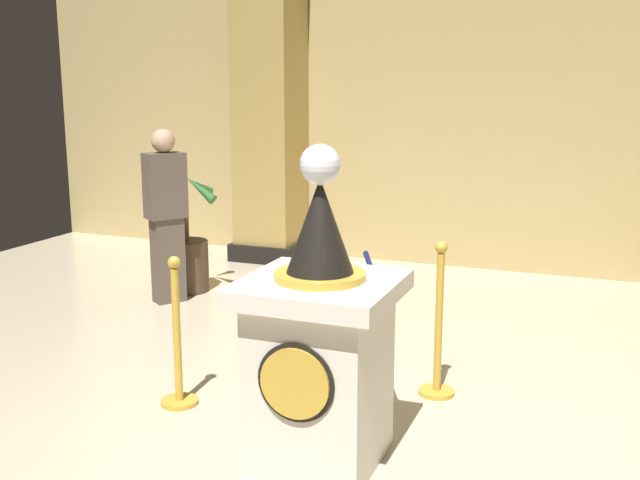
{
  "coord_description": "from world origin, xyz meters",
  "views": [
    {
      "loc": [
        1.43,
        -3.63,
        2.05
      ],
      "look_at": [
        0.01,
        -0.06,
        1.24
      ],
      "focal_mm": 42.5,
      "sensor_mm": 36.0,
      "label": 1
    }
  ],
  "objects_px": {
    "stanchion_near": "(438,342)",
    "potted_palm_left": "(186,253)",
    "bystander_guest": "(166,212)",
    "stanchion_far": "(178,354)",
    "pedestal_clock": "(320,346)"
  },
  "relations": [
    {
      "from": "pedestal_clock",
      "to": "stanchion_far",
      "type": "bearing_deg",
      "value": 162.77
    },
    {
      "from": "pedestal_clock",
      "to": "stanchion_far",
      "type": "distance_m",
      "value": 1.21
    },
    {
      "from": "stanchion_near",
      "to": "stanchion_far",
      "type": "xyz_separation_m",
      "value": [
        -1.51,
        -0.77,
        -0.03
      ]
    },
    {
      "from": "stanchion_far",
      "to": "potted_palm_left",
      "type": "bearing_deg",
      "value": 120.44
    },
    {
      "from": "potted_palm_left",
      "to": "bystander_guest",
      "type": "relative_size",
      "value": 0.73
    },
    {
      "from": "stanchion_near",
      "to": "pedestal_clock",
      "type": "bearing_deg",
      "value": -109.53
    },
    {
      "from": "stanchion_far",
      "to": "bystander_guest",
      "type": "xyz_separation_m",
      "value": [
        -1.35,
        1.98,
        0.52
      ]
    },
    {
      "from": "stanchion_near",
      "to": "potted_palm_left",
      "type": "relative_size",
      "value": 0.87
    },
    {
      "from": "potted_palm_left",
      "to": "bystander_guest",
      "type": "height_order",
      "value": "bystander_guest"
    },
    {
      "from": "stanchion_near",
      "to": "bystander_guest",
      "type": "relative_size",
      "value": 0.64
    },
    {
      "from": "bystander_guest",
      "to": "potted_palm_left",
      "type": "bearing_deg",
      "value": 96.31
    },
    {
      "from": "pedestal_clock",
      "to": "bystander_guest",
      "type": "distance_m",
      "value": 3.39
    },
    {
      "from": "stanchion_near",
      "to": "bystander_guest",
      "type": "height_order",
      "value": "bystander_guest"
    },
    {
      "from": "stanchion_near",
      "to": "potted_palm_left",
      "type": "height_order",
      "value": "potted_palm_left"
    },
    {
      "from": "pedestal_clock",
      "to": "bystander_guest",
      "type": "relative_size",
      "value": 1.07
    }
  ]
}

